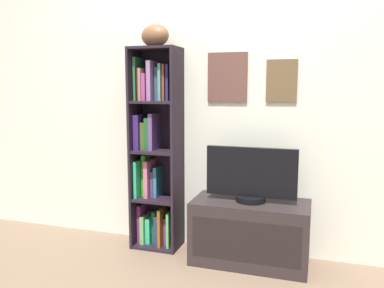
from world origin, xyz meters
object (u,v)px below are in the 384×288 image
at_px(tv_stand, 250,232).
at_px(television, 251,175).
at_px(bookshelf, 155,154).
at_px(football, 155,36).

bearing_deg(tv_stand, television, 90.00).
distance_m(bookshelf, television, 0.82).
bearing_deg(football, television, -5.46).
xyz_separation_m(football, television, (0.78, -0.07, -1.04)).
distance_m(tv_stand, television, 0.43).
bearing_deg(television, tv_stand, -90.00).
relative_size(tv_stand, television, 1.29).
bearing_deg(television, football, 174.54).
xyz_separation_m(tv_stand, television, (0.00, 0.00, 0.43)).
distance_m(bookshelf, football, 0.94).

